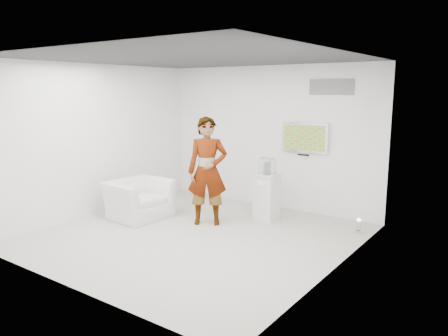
# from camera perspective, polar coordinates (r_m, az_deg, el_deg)

# --- Properties ---
(room) EXTENTS (5.01, 5.01, 3.00)m
(room) POSITION_cam_1_polar(r_m,az_deg,el_deg) (7.34, -3.83, 2.34)
(room) COLOR #ABA59D
(room) RESTS_ON ground
(tv) EXTENTS (1.00, 0.08, 0.60)m
(tv) POSITION_cam_1_polar(r_m,az_deg,el_deg) (8.95, 10.50, 3.94)
(tv) COLOR silver
(tv) RESTS_ON room
(logo_decal) EXTENTS (0.90, 0.02, 0.30)m
(logo_decal) POSITION_cam_1_polar(r_m,az_deg,el_deg) (8.73, 13.84, 10.24)
(logo_decal) COLOR slate
(logo_decal) RESTS_ON room
(person) EXTENTS (0.88, 0.81, 2.02)m
(person) POSITION_cam_1_polar(r_m,az_deg,el_deg) (8.10, -2.17, -0.42)
(person) COLOR silver
(person) RESTS_ON room
(armchair) EXTENTS (1.08, 1.22, 0.74)m
(armchair) POSITION_cam_1_polar(r_m,az_deg,el_deg) (8.79, -11.10, -4.01)
(armchair) COLOR silver
(armchair) RESTS_ON room
(pedestal) EXTENTS (0.45, 0.45, 0.91)m
(pedestal) POSITION_cam_1_polar(r_m,az_deg,el_deg) (8.50, 5.61, -3.78)
(pedestal) COLOR silver
(pedestal) RESTS_ON room
(floor_uplight) EXTENTS (0.20, 0.20, 0.25)m
(floor_uplight) POSITION_cam_1_polar(r_m,az_deg,el_deg) (8.13, 17.16, -7.25)
(floor_uplight) COLOR silver
(floor_uplight) RESTS_ON room
(vitrine) EXTENTS (0.39, 0.39, 0.30)m
(vitrine) POSITION_cam_1_polar(r_m,az_deg,el_deg) (8.38, 5.68, 0.23)
(vitrine) COLOR silver
(vitrine) RESTS_ON pedestal
(console) EXTENTS (0.08, 0.18, 0.24)m
(console) POSITION_cam_1_polar(r_m,az_deg,el_deg) (8.38, 5.68, 0.04)
(console) COLOR silver
(console) RESTS_ON pedestal
(wii_remote) EXTENTS (0.08, 0.13, 0.03)m
(wii_remote) POSITION_cam_1_polar(r_m,az_deg,el_deg) (8.12, -0.37, 5.37)
(wii_remote) COLOR silver
(wii_remote) RESTS_ON person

